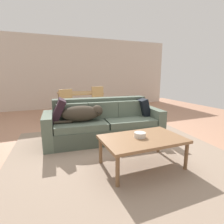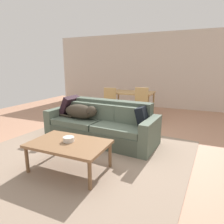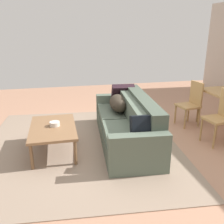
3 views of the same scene
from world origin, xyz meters
TOP-DOWN VIEW (x-y plane):
  - ground_plane at (0.00, 0.00)m, footprint 10.00×10.00m
  - area_rug at (-0.26, -0.75)m, footprint 3.82×3.62m
  - couch at (-0.26, 0.10)m, footprint 2.38×1.06m
  - dog_on_left_cushion at (-0.70, 0.03)m, footprint 0.92×0.41m
  - throw_pillow_by_left_arm at (-1.13, 0.23)m, footprint 0.35×0.48m
  - throw_pillow_by_right_arm at (0.63, 0.07)m, footprint 0.26×0.39m
  - coffee_table at (-0.14, -1.20)m, footprint 1.13×0.72m
  - bowl_on_coffee_table at (-0.17, -1.17)m, footprint 0.16×0.16m
  - dining_chair_near_left at (-0.76, 1.60)m, footprint 0.45×0.45m
  - dining_chair_near_right at (0.16, 1.66)m, footprint 0.44×0.44m

SIDE VIEW (x-z plane):
  - ground_plane at x=0.00m, z-range 0.00..0.00m
  - area_rug at x=-0.26m, z-range 0.00..0.01m
  - couch at x=-0.26m, z-range -0.09..0.73m
  - coffee_table at x=-0.14m, z-range 0.18..0.62m
  - bowl_on_coffee_table at x=-0.17m, z-range 0.44..0.51m
  - dining_chair_near_left at x=-0.76m, z-range 0.04..0.96m
  - dining_chair_near_right at x=0.16m, z-range 0.05..1.01m
  - dog_on_left_cushion at x=-0.70m, z-range 0.44..0.74m
  - throw_pillow_by_right_arm at x=0.63m, z-range 0.40..0.80m
  - throw_pillow_by_left_arm at x=-1.13m, z-range 0.40..0.87m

